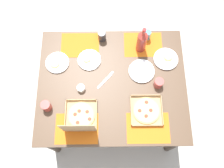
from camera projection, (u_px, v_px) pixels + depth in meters
name	position (u px, v px, depth m)	size (l,w,h in m)	color
ground_plane	(112.00, 106.00, 2.94)	(6.00, 6.00, 0.00)	beige
dining_table	(112.00, 88.00, 2.33)	(1.33, 1.09, 0.76)	#3F3328
placemat_near_left	(143.00, 45.00, 2.36)	(0.36, 0.26, 0.00)	orange
placemat_near_right	(80.00, 45.00, 2.36)	(0.36, 0.26, 0.00)	orange
placemat_far_left	(148.00, 128.00, 2.09)	(0.36, 0.26, 0.00)	orange
placemat_far_right	(77.00, 129.00, 2.09)	(0.36, 0.26, 0.00)	orange
pizza_box_corner_left	(146.00, 111.00, 2.13)	(0.27, 0.27, 0.04)	tan
pizza_box_center	(81.00, 118.00, 2.07)	(0.27, 0.28, 0.30)	tan
plate_near_left	(57.00, 63.00, 2.28)	(0.21, 0.21, 0.03)	white
plate_far_left	(142.00, 71.00, 2.26)	(0.23, 0.23, 0.02)	white
plate_near_right	(166.00, 59.00, 2.30)	(0.23, 0.23, 0.03)	white
plate_middle	(89.00, 60.00, 2.30)	(0.21, 0.21, 0.03)	white
soda_bottle	(142.00, 41.00, 2.22)	(0.09, 0.09, 0.32)	#B2382D
cup_clear_left	(102.00, 36.00, 2.33)	(0.07, 0.07, 0.11)	#333338
cup_clear_right	(159.00, 83.00, 2.18)	(0.08, 0.08, 0.09)	#BF4742
cup_spare	(147.00, 35.00, 2.34)	(0.06, 0.06, 0.10)	teal
cup_dark	(46.00, 106.00, 2.11)	(0.08, 0.08, 0.09)	#BF4742
condiment_bowl	(81.00, 88.00, 2.19)	(0.07, 0.07, 0.04)	white
knife_by_far_right	(106.00, 80.00, 2.23)	(0.21, 0.02, 0.01)	#B7B7BC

